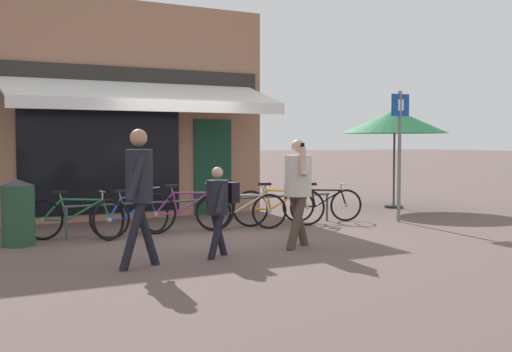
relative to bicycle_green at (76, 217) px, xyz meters
The scene contains 15 objects.
ground_plane 2.23m from the bicycle_green, 16.91° to the right, with size 160.00×160.00×0.00m, color brown.
shop_front 4.52m from the bicycle_green, 65.15° to the left, with size 6.01×4.58×4.52m.
bike_rack_rail 2.45m from the bicycle_green, ahead, with size 5.30×0.04×0.57m.
bicycle_green is the anchor object (origin of this frame).
bicycle_blue 0.93m from the bicycle_green, ahead, with size 1.64×0.93×0.84m.
bicycle_purple 1.89m from the bicycle_green, ahead, with size 1.80×0.53×0.88m.
bicycle_silver 2.94m from the bicycle_green, ahead, with size 1.62×0.71×0.80m.
bicycle_orange 3.79m from the bicycle_green, ahead, with size 1.73×0.70×0.83m.
bicycle_black 4.87m from the bicycle_green, ahead, with size 1.55×0.72×0.79m.
pedestrian_adult 3.75m from the bicycle_green, 41.28° to the right, with size 0.58×0.73×1.67m.
pedestrian_child 2.96m from the bicycle_green, 61.90° to the right, with size 0.53×0.55×1.28m.
pedestrian_second_adult 2.88m from the bicycle_green, 86.71° to the right, with size 0.61×0.56×1.80m.
litter_bin 0.97m from the bicycle_green, 166.99° to the right, with size 0.51×0.51×1.04m.
parking_sign 6.40m from the bicycle_green, ahead, with size 0.44×0.07×2.62m.
cafe_parasol 8.24m from the bicycle_green, ahead, with size 2.55×2.55×2.38m.
Camera 1 is at (-4.57, -10.01, 1.63)m, focal length 45.00 mm.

